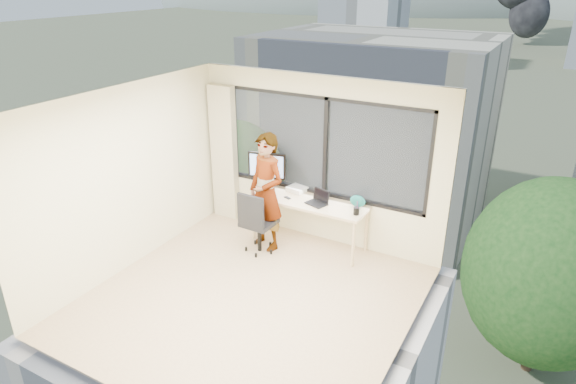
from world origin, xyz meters
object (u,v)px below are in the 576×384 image
Objects in this scene: person at (266,192)px; handbag at (358,201)px; chair at (259,221)px; desk at (309,223)px; game_console at (297,189)px; laptop at (316,198)px; monitor at (267,171)px.

handbag is (1.26, 0.52, -0.07)m from person.
chair is at bearing -152.83° from handbag.
person is at bearing -147.33° from desk.
laptop is (0.49, -0.30, 0.06)m from game_console.
person is 0.65m from game_console.
laptop is 0.61m from handbag.
game_console is (-0.34, 0.25, 0.41)m from desk.
laptop is (0.95, -0.14, -0.21)m from monitor.
chair is 0.93m from laptop.
handbag is at bearing 13.23° from desk.
person is (-0.55, -0.35, 0.54)m from desk.
desk is 5.60× the size of laptop.
handbag is (1.06, -0.08, 0.06)m from game_console.
desk is 0.84m from person.
handbag is at bearing 7.49° from game_console.
monitor is 1.53m from handbag.
person is 1.37m from handbag.
monitor is (-0.25, 0.44, 0.15)m from person.
laptop is at bearing 42.08° from person.
chair is 0.87m from monitor.
handbag is at bearing 30.59° from chair.
desk is 1.06m from monitor.
person is 2.95× the size of monitor.
person is 0.76m from laptop.
person reaches higher than game_console.
monitor is 0.98m from laptop.
person is (0.02, 0.19, 0.40)m from chair.
desk is at bearing 178.58° from laptop.
desk is at bearing -168.35° from handbag.
laptop is (0.69, 0.30, -0.06)m from person.
game_console is at bearing 89.73° from person.
laptop reaches higher than game_console.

